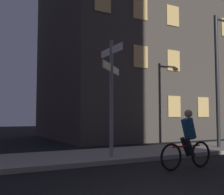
# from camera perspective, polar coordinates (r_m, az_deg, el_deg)

# --- Properties ---
(sidewalk_kerb) EXTENTS (40.00, 2.91, 0.14)m
(sidewalk_kerb) POSITION_cam_1_polar(r_m,az_deg,el_deg) (9.18, -11.17, -12.35)
(sidewalk_kerb) COLOR gray
(sidewalk_kerb) RESTS_ON ground_plane
(signpost) EXTENTS (1.25, 1.46, 3.79)m
(signpost) POSITION_cam_1_polar(r_m,az_deg,el_deg) (8.93, -0.13, 2.31)
(signpost) COLOR gray
(signpost) RESTS_ON sidewalk_kerb
(street_lamp) EXTENTS (1.40, 0.28, 5.68)m
(street_lamp) POSITION_cam_1_polar(r_m,az_deg,el_deg) (12.83, 21.46, 5.61)
(street_lamp) COLOR #2D2D30
(street_lamp) RESTS_ON sidewalk_kerb
(cyclist) EXTENTS (1.82, 0.34, 1.61)m
(cyclist) POSITION_cam_1_polar(r_m,az_deg,el_deg) (7.90, 15.41, -8.70)
(cyclist) COLOR black
(cyclist) RESTS_ON ground_plane
(building_right_block) EXTENTS (11.37, 9.33, 16.23)m
(building_right_block) POSITION_cam_1_polar(r_m,az_deg,el_deg) (20.90, 3.82, 14.69)
(building_right_block) COLOR #4C443D
(building_right_block) RESTS_ON ground_plane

